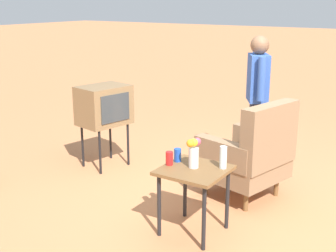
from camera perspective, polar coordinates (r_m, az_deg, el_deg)
The scene contains 9 objects.
ground_plane at distance 4.97m, azimuth 8.63°, elevation -8.73°, with size 60.00×60.00×0.00m, color #C17A4C.
armchair at distance 4.77m, azimuth 10.38°, elevation -3.46°, with size 0.93×0.94×1.06m.
side_table at distance 4.01m, azimuth 3.33°, elevation -6.58°, with size 0.56×0.56×0.61m.
tv_on_stand at distance 5.60m, azimuth -8.08°, elevation 2.54°, with size 0.68×0.56×1.03m.
person_standing at distance 5.55m, azimuth 11.19°, elevation 3.92°, with size 0.50×0.37×1.64m.
soda_can_blue at distance 4.12m, azimuth 1.21°, elevation -3.69°, with size 0.07×0.07×0.12m, color blue.
bottle_short_clear at distance 3.98m, azimuth 6.98°, elevation -3.95°, with size 0.06×0.06×0.20m, color silver.
soda_can_red at distance 4.04m, azimuth 0.17°, elevation -4.10°, with size 0.07×0.07×0.12m, color red.
flower_vase at distance 3.96m, azimuth 3.27°, elevation -3.23°, with size 0.15×0.10×0.27m.
Camera 1 is at (4.16, 1.80, 2.05)m, focal length 48.28 mm.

